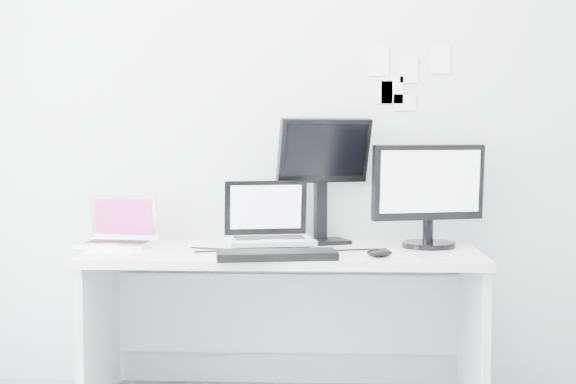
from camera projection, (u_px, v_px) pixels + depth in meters
The scene contains 15 objects.
back_wall at pixel (287, 117), 4.14m from camera, with size 3.60×3.60×0.00m, color silver.
desk at pixel (284, 328), 3.86m from camera, with size 1.80×0.70×0.73m, color white.
macbook at pixel (116, 220), 3.94m from camera, with size 0.34×0.25×0.25m, color silver.
speaker at pixel (252, 226), 4.02m from camera, with size 0.09×0.09×0.18m, color black.
dell_laptop at pixel (270, 215), 3.82m from camera, with size 0.39×0.30×0.33m, color silver.
rear_monitor at pixel (323, 179), 4.03m from camera, with size 0.46×0.17×0.63m, color black.
samsung_monitor at pixel (429, 194), 3.91m from camera, with size 0.55×0.25×0.50m, color black.
keyboard at pixel (277, 255), 3.57m from camera, with size 0.51×0.18×0.03m, color black.
mouse at pixel (379, 253), 3.62m from camera, with size 0.11×0.07×0.04m, color black.
wall_note_0 at pixel (379, 61), 4.09m from camera, with size 0.10×0.00×0.14m, color white.
wall_note_1 at pixel (409, 70), 4.09m from camera, with size 0.09×0.00×0.13m, color white.
wall_note_2 at pixel (440, 59), 4.08m from camera, with size 0.10×0.00×0.14m, color white.
wall_note_3 at pixel (405, 102), 4.10m from camera, with size 0.11×0.00×0.08m, color white.
wall_note_4 at pixel (384, 92), 4.10m from camera, with size 0.08×0.00×0.11m, color white.
wall_note_5 at pixel (392, 90), 4.10m from camera, with size 0.11×0.00×0.13m, color white.
Camera 1 is at (0.19, -2.55, 1.27)m, focal length 51.94 mm.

